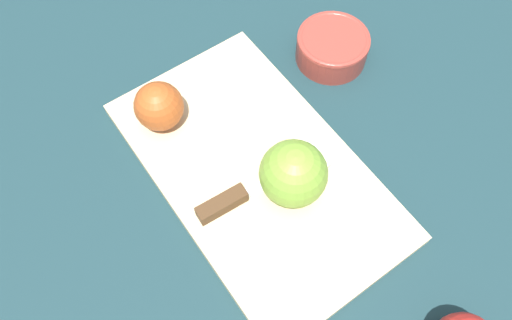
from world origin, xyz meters
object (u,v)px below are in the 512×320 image
apple_half_right (293,174)px  knife (230,200)px  bowl (332,46)px  apple_half_left (159,106)px

apple_half_right → knife: (-0.02, -0.08, -0.03)m
knife → bowl: size_ratio=1.58×
bowl → apple_half_right: bearing=-46.7°
apple_half_left → bowl: (0.01, 0.28, -0.02)m
apple_half_left → bowl: apple_half_left is taller
knife → bowl: bowl is taller
apple_half_left → knife: 0.16m
bowl → apple_half_left: bearing=-92.9°
apple_half_right → knife: 0.09m
apple_half_right → bowl: 0.25m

